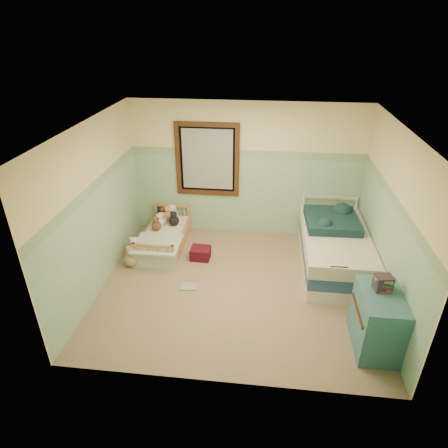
# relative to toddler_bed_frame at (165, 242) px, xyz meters

# --- Properties ---
(floor) EXTENTS (4.20, 3.60, 0.02)m
(floor) POSITION_rel_toddler_bed_frame_xyz_m (1.41, -1.05, -0.10)
(floor) COLOR #9D8867
(floor) RESTS_ON ground
(ceiling) EXTENTS (4.20, 3.60, 0.02)m
(ceiling) POSITION_rel_toddler_bed_frame_xyz_m (1.41, -1.05, 2.42)
(ceiling) COLOR silver
(ceiling) RESTS_ON wall_back
(wall_back) EXTENTS (4.20, 0.04, 2.50)m
(wall_back) POSITION_rel_toddler_bed_frame_xyz_m (1.41, 0.75, 1.16)
(wall_back) COLOR beige
(wall_back) RESTS_ON floor
(wall_front) EXTENTS (4.20, 0.04, 2.50)m
(wall_front) POSITION_rel_toddler_bed_frame_xyz_m (1.41, -2.85, 1.16)
(wall_front) COLOR beige
(wall_front) RESTS_ON floor
(wall_left) EXTENTS (0.04, 3.60, 2.50)m
(wall_left) POSITION_rel_toddler_bed_frame_xyz_m (-0.69, -1.05, 1.16)
(wall_left) COLOR beige
(wall_left) RESTS_ON floor
(wall_right) EXTENTS (0.04, 3.60, 2.50)m
(wall_right) POSITION_rel_toddler_bed_frame_xyz_m (3.51, -1.05, 1.16)
(wall_right) COLOR beige
(wall_right) RESTS_ON floor
(wainscot_mint) EXTENTS (4.20, 0.01, 1.50)m
(wainscot_mint) POSITION_rel_toddler_bed_frame_xyz_m (1.41, 0.74, 0.66)
(wainscot_mint) COLOR #83B28F
(wainscot_mint) RESTS_ON floor
(border_strip) EXTENTS (4.20, 0.01, 0.15)m
(border_strip) POSITION_rel_toddler_bed_frame_xyz_m (1.41, 0.74, 1.48)
(border_strip) COLOR #457F4D
(border_strip) RESTS_ON wall_back
(window_frame) EXTENTS (1.16, 0.06, 1.36)m
(window_frame) POSITION_rel_toddler_bed_frame_xyz_m (0.71, 0.71, 1.36)
(window_frame) COLOR black
(window_frame) RESTS_ON wall_back
(window_blinds) EXTENTS (0.92, 0.01, 1.12)m
(window_blinds) POSITION_rel_toddler_bed_frame_xyz_m (0.71, 0.72, 1.36)
(window_blinds) COLOR #B6B6B4
(window_blinds) RESTS_ON window_frame
(toddler_bed_frame) EXTENTS (0.71, 1.42, 0.18)m
(toddler_bed_frame) POSITION_rel_toddler_bed_frame_xyz_m (0.00, 0.00, 0.00)
(toddler_bed_frame) COLOR olive
(toddler_bed_frame) RESTS_ON floor
(toddler_mattress) EXTENTS (0.65, 1.35, 0.12)m
(toddler_mattress) POSITION_rel_toddler_bed_frame_xyz_m (0.00, 0.00, 0.15)
(toddler_mattress) COLOR white
(toddler_mattress) RESTS_ON toddler_bed_frame
(patchwork_quilt) EXTENTS (0.77, 0.71, 0.03)m
(patchwork_quilt) POSITION_rel_toddler_bed_frame_xyz_m (0.00, -0.44, 0.23)
(patchwork_quilt) COLOR #84A6C5
(patchwork_quilt) RESTS_ON toddler_mattress
(plush_bed_brown) EXTENTS (0.18, 0.18, 0.18)m
(plush_bed_brown) POSITION_rel_toddler_bed_frame_xyz_m (-0.15, 0.50, 0.30)
(plush_bed_brown) COLOR brown
(plush_bed_brown) RESTS_ON toddler_mattress
(plush_bed_white) EXTENTS (0.21, 0.21, 0.21)m
(plush_bed_white) POSITION_rel_toddler_bed_frame_xyz_m (0.05, 0.50, 0.32)
(plush_bed_white) COLOR white
(plush_bed_white) RESTS_ON toddler_mattress
(plush_bed_tan) EXTENTS (0.17, 0.17, 0.17)m
(plush_bed_tan) POSITION_rel_toddler_bed_frame_xyz_m (-0.10, 0.28, 0.30)
(plush_bed_tan) COLOR tan
(plush_bed_tan) RESTS_ON toddler_mattress
(plush_bed_dark) EXTENTS (0.19, 0.19, 0.19)m
(plush_bed_dark) POSITION_rel_toddler_bed_frame_xyz_m (0.13, 0.28, 0.31)
(plush_bed_dark) COLOR black
(plush_bed_dark) RESTS_ON toddler_mattress
(plush_floor_cream) EXTENTS (0.25, 0.25, 0.25)m
(plush_floor_cream) POSITION_rel_toddler_bed_frame_xyz_m (-0.43, -0.36, 0.03)
(plush_floor_cream) COLOR beige
(plush_floor_cream) RESTS_ON floor
(plush_floor_tan) EXTENTS (0.26, 0.26, 0.26)m
(plush_floor_tan) POSITION_rel_toddler_bed_frame_xyz_m (-0.38, -0.67, 0.04)
(plush_floor_tan) COLOR tan
(plush_floor_tan) RESTS_ON floor
(twin_bed_frame) EXTENTS (1.00, 2.00, 0.22)m
(twin_bed_frame) POSITION_rel_toddler_bed_frame_xyz_m (2.96, -0.32, 0.02)
(twin_bed_frame) COLOR white
(twin_bed_frame) RESTS_ON floor
(twin_boxspring) EXTENTS (1.00, 2.00, 0.22)m
(twin_boxspring) POSITION_rel_toddler_bed_frame_xyz_m (2.96, -0.32, 0.24)
(twin_boxspring) COLOR navy
(twin_boxspring) RESTS_ON twin_bed_frame
(twin_mattress) EXTENTS (1.04, 2.04, 0.22)m
(twin_mattress) POSITION_rel_toddler_bed_frame_xyz_m (2.96, -0.32, 0.46)
(twin_mattress) COLOR beige
(twin_mattress) RESTS_ON twin_boxspring
(teal_blanket) EXTENTS (0.88, 0.92, 0.14)m
(teal_blanket) POSITION_rel_toddler_bed_frame_xyz_m (2.91, -0.02, 0.64)
(teal_blanket) COLOR #113032
(teal_blanket) RESTS_ON twin_mattress
(dresser) EXTENTS (0.50, 0.81, 0.81)m
(dresser) POSITION_rel_toddler_bed_frame_xyz_m (3.25, -2.06, 0.31)
(dresser) COLOR #386C70
(dresser) RESTS_ON floor
(book_stack) EXTENTS (0.22, 0.18, 0.20)m
(book_stack) POSITION_rel_toddler_bed_frame_xyz_m (3.25, -1.95, 0.82)
(book_stack) COLOR #432429
(book_stack) RESTS_ON dresser
(red_pillow) EXTENTS (0.34, 0.30, 0.21)m
(red_pillow) POSITION_rel_toddler_bed_frame_xyz_m (0.72, -0.31, 0.01)
(red_pillow) COLOR maroon
(red_pillow) RESTS_ON floor
(floor_book) EXTENTS (0.27, 0.22, 0.02)m
(floor_book) POSITION_rel_toddler_bed_frame_xyz_m (0.67, -1.15, -0.08)
(floor_book) COLOR yellow
(floor_book) RESTS_ON floor
(extra_plush_0) EXTENTS (0.18, 0.18, 0.18)m
(extra_plush_0) POSITION_rel_toddler_bed_frame_xyz_m (-0.17, 0.50, 0.30)
(extra_plush_0) COLOR black
(extra_plush_0) RESTS_ON toddler_mattress
(extra_plush_1) EXTENTS (0.18, 0.18, 0.18)m
(extra_plush_1) POSITION_rel_toddler_bed_frame_xyz_m (-0.15, 0.06, 0.30)
(extra_plush_1) COLOR brown
(extra_plush_1) RESTS_ON toddler_mattress
(extra_plush_2) EXTENTS (0.17, 0.17, 0.17)m
(extra_plush_2) POSITION_rel_toddler_bed_frame_xyz_m (-0.13, 0.22, 0.30)
(extra_plush_2) COLOR white
(extra_plush_2) RESTS_ON toddler_mattress
(extra_plush_3) EXTENTS (0.15, 0.15, 0.15)m
(extra_plush_3) POSITION_rel_toddler_bed_frame_xyz_m (-0.15, 0.34, 0.29)
(extra_plush_3) COLOR black
(extra_plush_3) RESTS_ON toddler_mattress
(extra_plush_4) EXTENTS (0.20, 0.20, 0.20)m
(extra_plush_4) POSITION_rel_toddler_bed_frame_xyz_m (-0.03, 0.47, 0.31)
(extra_plush_4) COLOR tan
(extra_plush_4) RESTS_ON toddler_mattress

